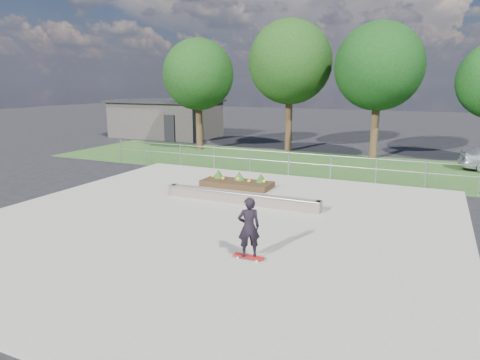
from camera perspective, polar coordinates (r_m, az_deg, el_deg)
name	(u,v)px	position (r m, az deg, el deg)	size (l,w,h in m)	color
ground	(215,222)	(13.84, -3.35, -5.64)	(120.00, 120.00, 0.00)	black
grass_verge	(308,164)	(23.82, 9.09, 2.15)	(30.00, 8.00, 0.02)	#284A1D
concrete_slab	(215,221)	(13.83, -3.35, -5.52)	(15.00, 15.00, 0.06)	gray
fence	(289,161)	(20.38, 6.51, 2.58)	(20.06, 0.06, 1.20)	#92959A
building	(166,118)	(35.91, -9.83, 8.13)	(8.40, 5.40, 3.00)	#2F2D2A
tree_far_left	(198,75)	(28.37, -5.59, 13.79)	(4.55, 4.55, 7.15)	#322214
tree_mid_left	(290,62)	(27.98, 6.70, 15.32)	(5.25, 5.25, 8.25)	#302013
tree_mid_right	(379,67)	(25.79, 18.02, 14.17)	(4.90, 4.90, 7.70)	#352515
grind_ledge	(240,198)	(15.68, 0.02, -2.37)	(6.00, 0.44, 0.43)	brown
planter_bed	(237,182)	(18.16, -0.36, -0.30)	(3.00, 1.20, 0.61)	black
skateboarder	(249,227)	(10.62, 1.18, -6.34)	(0.80, 0.61, 1.61)	white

